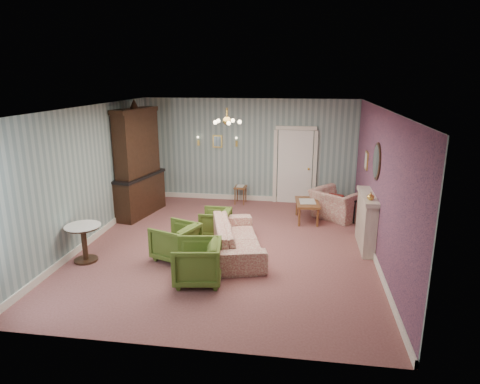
% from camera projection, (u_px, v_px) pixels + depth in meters
% --- Properties ---
extents(floor, '(7.00, 7.00, 0.00)m').
position_uv_depth(floor, '(228.00, 246.00, 8.96)').
color(floor, '#8A5450').
rests_on(floor, ground).
extents(ceiling, '(7.00, 7.00, 0.00)m').
position_uv_depth(ceiling, '(227.00, 108.00, 8.19)').
color(ceiling, white).
rests_on(ceiling, ground).
extents(wall_back, '(6.00, 0.00, 6.00)m').
position_uv_depth(wall_back, '(249.00, 151.00, 11.91)').
color(wall_back, slate).
rests_on(wall_back, ground).
extents(wall_front, '(6.00, 0.00, 6.00)m').
position_uv_depth(wall_front, '(178.00, 247.00, 5.24)').
color(wall_front, slate).
rests_on(wall_front, ground).
extents(wall_left, '(0.00, 7.00, 7.00)m').
position_uv_depth(wall_left, '(89.00, 175.00, 9.00)').
color(wall_left, slate).
rests_on(wall_left, ground).
extents(wall_right, '(0.00, 7.00, 7.00)m').
position_uv_depth(wall_right, '(380.00, 186.00, 8.15)').
color(wall_right, slate).
rests_on(wall_right, ground).
extents(wall_right_floral, '(0.00, 7.00, 7.00)m').
position_uv_depth(wall_right_floral, '(379.00, 186.00, 8.15)').
color(wall_right_floral, '#B0586B').
rests_on(wall_right_floral, ground).
extents(door, '(1.12, 0.12, 2.16)m').
position_uv_depth(door, '(295.00, 165.00, 11.79)').
color(door, white).
rests_on(door, floor).
extents(olive_chair_a, '(0.86, 0.90, 0.82)m').
position_uv_depth(olive_chair_a, '(197.00, 260.00, 7.32)').
color(olive_chair_a, '#4B6423').
rests_on(olive_chair_a, floor).
extents(olive_chair_b, '(0.94, 0.97, 0.79)m').
position_uv_depth(olive_chair_b, '(176.00, 240.00, 8.28)').
color(olive_chair_b, '#4B6423').
rests_on(olive_chair_b, floor).
extents(olive_chair_c, '(0.62, 0.66, 0.67)m').
position_uv_depth(olive_chair_c, '(215.00, 221.00, 9.53)').
color(olive_chair_c, '#4B6423').
rests_on(olive_chair_c, floor).
extents(sofa_chintz, '(1.21, 2.32, 0.87)m').
position_uv_depth(sofa_chintz, '(237.00, 233.00, 8.53)').
color(sofa_chintz, '#9B403E').
rests_on(sofa_chintz, floor).
extents(wingback_chair, '(1.34, 1.30, 0.99)m').
position_uv_depth(wingback_chair, '(337.00, 199.00, 10.62)').
color(wingback_chair, '#9B403E').
rests_on(wingback_chair, floor).
extents(dresser, '(0.93, 1.82, 2.90)m').
position_uv_depth(dresser, '(137.00, 160.00, 10.68)').
color(dresser, black).
rests_on(dresser, floor).
extents(fireplace, '(0.30, 1.40, 1.16)m').
position_uv_depth(fireplace, '(366.00, 221.00, 8.78)').
color(fireplace, beige).
rests_on(fireplace, floor).
extents(mantel_vase, '(0.15, 0.15, 0.15)m').
position_uv_depth(mantel_vase, '(371.00, 196.00, 8.23)').
color(mantel_vase, gold).
rests_on(mantel_vase, fireplace).
extents(oval_mirror, '(0.04, 0.76, 0.84)m').
position_uv_depth(oval_mirror, '(376.00, 161.00, 8.43)').
color(oval_mirror, white).
rests_on(oval_mirror, wall_right).
extents(framed_print, '(0.04, 0.34, 0.42)m').
position_uv_depth(framed_print, '(367.00, 161.00, 9.78)').
color(framed_print, gold).
rests_on(framed_print, wall_right).
extents(coffee_table, '(0.63, 1.03, 0.50)m').
position_uv_depth(coffee_table, '(307.00, 211.00, 10.49)').
color(coffee_table, brown).
rests_on(coffee_table, floor).
extents(side_table_black, '(0.43, 0.43, 0.60)m').
position_uv_depth(side_table_black, '(347.00, 210.00, 10.43)').
color(side_table_black, black).
rests_on(side_table_black, floor).
extents(pedestal_table, '(0.73, 0.73, 0.74)m').
position_uv_depth(pedestal_table, '(84.00, 243.00, 8.17)').
color(pedestal_table, black).
rests_on(pedestal_table, floor).
extents(nesting_table, '(0.34, 0.43, 0.53)m').
position_uv_depth(nesting_table, '(240.00, 194.00, 11.92)').
color(nesting_table, brown).
rests_on(nesting_table, floor).
extents(gilt_mirror_back, '(0.28, 0.06, 0.36)m').
position_uv_depth(gilt_mirror_back, '(217.00, 141.00, 11.93)').
color(gilt_mirror_back, gold).
rests_on(gilt_mirror_back, wall_back).
extents(sconce_left, '(0.16, 0.12, 0.30)m').
position_uv_depth(sconce_left, '(198.00, 141.00, 11.99)').
color(sconce_left, gold).
rests_on(sconce_left, wall_back).
extents(sconce_right, '(0.16, 0.12, 0.30)m').
position_uv_depth(sconce_right, '(236.00, 142.00, 11.84)').
color(sconce_right, gold).
rests_on(sconce_right, wall_back).
extents(chandelier, '(0.56, 0.56, 0.36)m').
position_uv_depth(chandelier, '(227.00, 122.00, 8.26)').
color(chandelier, gold).
rests_on(chandelier, ceiling).
extents(burgundy_cushion, '(0.41, 0.28, 0.39)m').
position_uv_depth(burgundy_cushion, '(335.00, 202.00, 10.48)').
color(burgundy_cushion, maroon).
rests_on(burgundy_cushion, wingback_chair).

